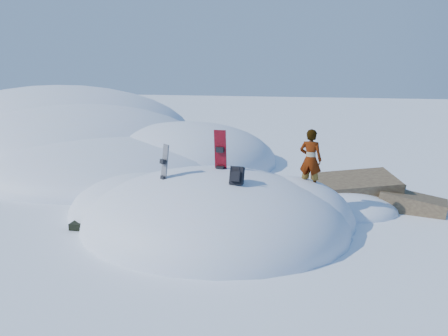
% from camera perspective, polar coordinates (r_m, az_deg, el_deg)
% --- Properties ---
extents(ground, '(120.00, 120.00, 0.00)m').
position_cam_1_polar(ground, '(11.50, -1.36, -7.66)').
color(ground, white).
rests_on(ground, ground).
extents(snow_mound, '(8.00, 6.00, 3.00)m').
position_cam_1_polar(snow_mound, '(11.77, -1.84, -7.19)').
color(snow_mound, silver).
rests_on(snow_mound, ground).
extents(snow_ridge, '(21.50, 18.50, 6.40)m').
position_cam_1_polar(snow_ridge, '(24.63, -18.38, 2.60)').
color(snow_ridge, silver).
rests_on(snow_ridge, ground).
extents(rock_outcrop, '(4.68, 4.41, 1.68)m').
position_cam_1_polar(rock_outcrop, '(13.94, 17.18, -4.53)').
color(rock_outcrop, brown).
rests_on(rock_outcrop, ground).
extents(snowboard_red, '(0.32, 0.23, 1.69)m').
position_cam_1_polar(snowboard_red, '(11.35, -0.45, 0.89)').
color(snowboard_red, red).
rests_on(snowboard_red, snow_mound).
extents(snowboard_dark, '(0.33, 0.32, 1.38)m').
position_cam_1_polar(snowboard_dark, '(10.85, -7.87, -0.47)').
color(snowboard_dark, black).
rests_on(snowboard_dark, snow_mound).
extents(backpack, '(0.31, 0.39, 0.51)m').
position_cam_1_polar(backpack, '(10.14, 1.67, -1.04)').
color(backpack, black).
rests_on(backpack, snow_mound).
extents(gear_pile, '(0.81, 0.61, 0.22)m').
position_cam_1_polar(gear_pile, '(11.87, -17.60, -7.07)').
color(gear_pile, black).
rests_on(gear_pile, ground).
extents(person, '(0.65, 0.50, 1.60)m').
position_cam_1_polar(person, '(11.52, 11.23, 1.08)').
color(person, slate).
rests_on(person, snow_mound).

